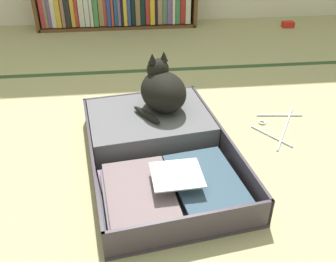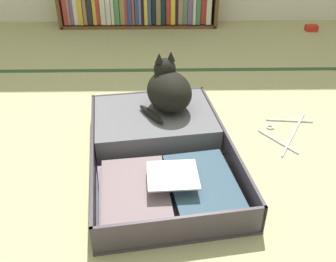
{
  "view_description": "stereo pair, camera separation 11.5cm",
  "coord_description": "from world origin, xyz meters",
  "px_view_note": "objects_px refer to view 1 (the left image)",
  "views": [
    {
      "loc": [
        -0.01,
        -1.09,
        1.03
      ],
      "look_at": [
        0.13,
        0.19,
        0.2
      ],
      "focal_mm": 39.77,
      "sensor_mm": 36.0,
      "label": 1
    },
    {
      "loc": [
        0.11,
        -1.09,
        1.03
      ],
      "look_at": [
        0.13,
        0.19,
        0.2
      ],
      "focal_mm": 39.77,
      "sensor_mm": 36.0,
      "label": 2
    }
  ],
  "objects_px": {
    "black_cat": "(162,90)",
    "small_red_pouch": "(288,24)",
    "clothes_hanger": "(278,126)",
    "open_suitcase": "(156,144)"
  },
  "relations": [
    {
      "from": "black_cat",
      "to": "small_red_pouch",
      "type": "bearing_deg",
      "value": 50.82
    },
    {
      "from": "small_red_pouch",
      "to": "clothes_hanger",
      "type": "bearing_deg",
      "value": -112.93
    },
    {
      "from": "open_suitcase",
      "to": "black_cat",
      "type": "height_order",
      "value": "black_cat"
    },
    {
      "from": "open_suitcase",
      "to": "black_cat",
      "type": "distance_m",
      "value": 0.27
    },
    {
      "from": "small_red_pouch",
      "to": "black_cat",
      "type": "bearing_deg",
      "value": -129.18
    },
    {
      "from": "black_cat",
      "to": "clothes_hanger",
      "type": "bearing_deg",
      "value": -3.45
    },
    {
      "from": "clothes_hanger",
      "to": "small_red_pouch",
      "type": "relative_size",
      "value": 3.91
    },
    {
      "from": "open_suitcase",
      "to": "clothes_hanger",
      "type": "bearing_deg",
      "value": 14.32
    },
    {
      "from": "small_red_pouch",
      "to": "open_suitcase",
      "type": "bearing_deg",
      "value": -126.83
    },
    {
      "from": "open_suitcase",
      "to": "clothes_hanger",
      "type": "height_order",
      "value": "open_suitcase"
    }
  ]
}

